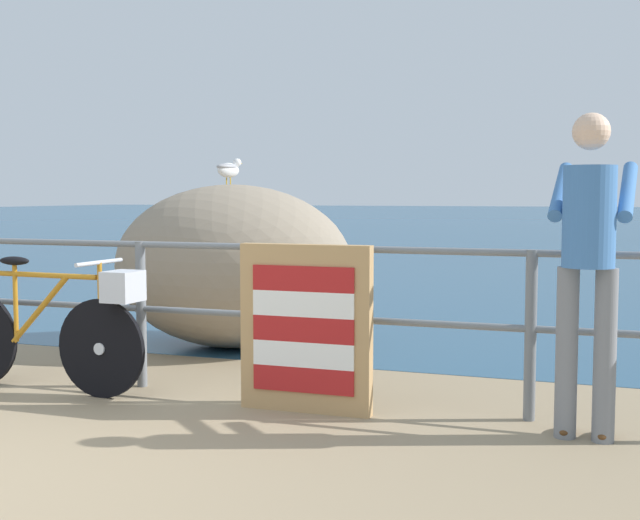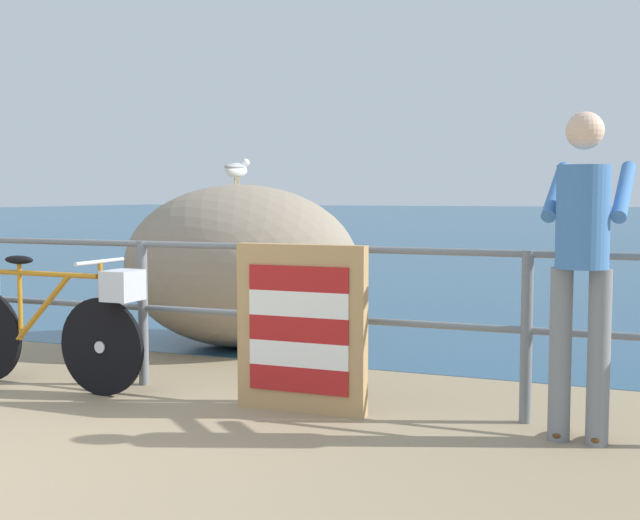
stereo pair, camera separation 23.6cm
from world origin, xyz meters
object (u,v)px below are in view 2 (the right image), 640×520
Objects in this scene: bicycle at (58,323)px; folded_deckchair_stack at (301,328)px; seagull at (237,169)px; person_at_railing at (582,260)px; breakwater_boulder_main at (240,266)px.

folded_deckchair_stack reaches higher than bicycle.
folded_deckchair_stack is at bearing -128.15° from seagull.
person_at_railing reaches higher than seagull.
bicycle is at bearing -101.37° from breakwater_boulder_main.
seagull is (-0.06, 0.06, 0.86)m from breakwater_boulder_main.
bicycle is 4.97× the size of seagull.
folded_deckchair_stack is 2.32m from breakwater_boulder_main.
breakwater_boulder_main is (0.39, 1.96, 0.25)m from bicycle.
bicycle is 0.96× the size of person_at_railing.
bicycle is 2.01m from breakwater_boulder_main.
folded_deckchair_stack is at bearing 5.56° from bicycle.
bicycle is at bearing 95.23° from person_at_railing.
person_at_railing is 3.57m from breakwater_boulder_main.
breakwater_boulder_main is 6.28× the size of seagull.
seagull is (0.34, 2.02, 1.11)m from bicycle.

